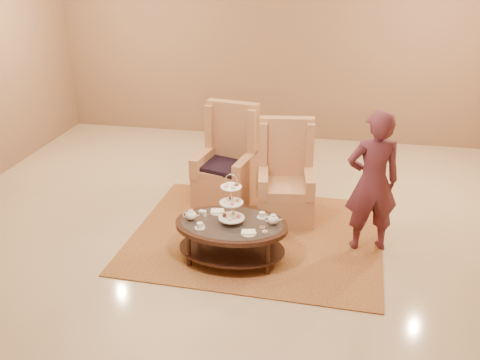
% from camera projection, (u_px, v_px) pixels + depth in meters
% --- Properties ---
extents(ground, '(8.00, 8.00, 0.00)m').
position_uv_depth(ground, '(237.00, 245.00, 6.28)').
color(ground, beige).
rests_on(ground, ground).
extents(ceiling, '(8.00, 8.00, 0.02)m').
position_uv_depth(ceiling, '(237.00, 245.00, 6.28)').
color(ceiling, silver).
rests_on(ceiling, ground).
extents(wall_back, '(8.00, 0.04, 3.50)m').
position_uv_depth(wall_back, '(283.00, 40.00, 9.17)').
color(wall_back, '#926B4F').
rests_on(wall_back, ground).
extents(rug, '(3.03, 2.55, 0.02)m').
position_uv_depth(rug, '(257.00, 235.00, 6.49)').
color(rug, '#AF793E').
rests_on(rug, ground).
extents(tea_table, '(1.25, 0.87, 1.04)m').
position_uv_depth(tea_table, '(232.00, 230.00, 5.86)').
color(tea_table, black).
rests_on(tea_table, ground).
extents(armchair_left, '(0.83, 0.86, 1.34)m').
position_uv_depth(armchair_left, '(228.00, 169.00, 7.26)').
color(armchair_left, tan).
rests_on(armchair_left, ground).
extents(armchair_right, '(0.78, 0.80, 1.27)m').
position_uv_depth(armchair_right, '(285.00, 186.00, 6.82)').
color(armchair_right, tan).
rests_on(armchair_right, ground).
extents(person, '(0.69, 0.54, 1.67)m').
position_uv_depth(person, '(373.00, 182.00, 5.91)').
color(person, '#53232F').
rests_on(person, ground).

